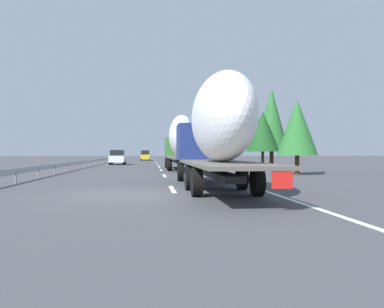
% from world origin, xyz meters
% --- Properties ---
extents(ground_plane, '(260.00, 260.00, 0.00)m').
position_xyz_m(ground_plane, '(40.00, 0.00, 0.00)').
color(ground_plane, '#424247').
extents(lane_stripe_0, '(3.20, 0.20, 0.01)m').
position_xyz_m(lane_stripe_0, '(2.00, -1.80, 0.00)').
color(lane_stripe_0, white).
rests_on(lane_stripe_0, ground_plane).
extents(lane_stripe_1, '(3.20, 0.20, 0.01)m').
position_xyz_m(lane_stripe_1, '(11.76, -1.80, 0.00)').
color(lane_stripe_1, white).
rests_on(lane_stripe_1, ground_plane).
extents(lane_stripe_2, '(3.20, 0.20, 0.01)m').
position_xyz_m(lane_stripe_2, '(20.53, -1.80, 0.00)').
color(lane_stripe_2, white).
rests_on(lane_stripe_2, ground_plane).
extents(lane_stripe_3, '(3.20, 0.20, 0.01)m').
position_xyz_m(lane_stripe_3, '(27.70, -1.80, 0.00)').
color(lane_stripe_3, white).
rests_on(lane_stripe_3, ground_plane).
extents(lane_stripe_4, '(3.20, 0.20, 0.01)m').
position_xyz_m(lane_stripe_4, '(34.54, -1.80, 0.00)').
color(lane_stripe_4, white).
rests_on(lane_stripe_4, ground_plane).
extents(lane_stripe_5, '(3.20, 0.20, 0.01)m').
position_xyz_m(lane_stripe_5, '(46.38, -1.80, 0.00)').
color(lane_stripe_5, white).
rests_on(lane_stripe_5, ground_plane).
extents(lane_stripe_6, '(3.20, 0.20, 0.01)m').
position_xyz_m(lane_stripe_6, '(51.72, -1.80, 0.00)').
color(lane_stripe_6, white).
rests_on(lane_stripe_6, ground_plane).
extents(lane_stripe_7, '(3.20, 0.20, 0.01)m').
position_xyz_m(lane_stripe_7, '(77.80, -1.80, 0.00)').
color(lane_stripe_7, white).
rests_on(lane_stripe_7, ground_plane).
extents(lane_stripe_8, '(3.20, 0.20, 0.01)m').
position_xyz_m(lane_stripe_8, '(67.98, -1.80, 0.00)').
color(lane_stripe_8, white).
rests_on(lane_stripe_8, ground_plane).
extents(lane_stripe_9, '(3.20, 0.20, 0.01)m').
position_xyz_m(lane_stripe_9, '(81.94, -1.80, 0.00)').
color(lane_stripe_9, white).
rests_on(lane_stripe_9, ground_plane).
extents(edge_line_right, '(110.00, 0.20, 0.01)m').
position_xyz_m(edge_line_right, '(45.00, -5.50, 0.00)').
color(edge_line_right, white).
rests_on(edge_line_right, ground_plane).
extents(truck_lead, '(13.43, 2.55, 4.88)m').
position_xyz_m(truck_lead, '(20.98, -3.60, 2.70)').
color(truck_lead, '#387038').
rests_on(truck_lead, ground_plane).
extents(truck_trailing, '(14.01, 2.55, 4.60)m').
position_xyz_m(truck_trailing, '(1.44, -3.60, 2.57)').
color(truck_trailing, navy).
rests_on(truck_trailing, ground_plane).
extents(car_yellow_coupe, '(4.48, 1.76, 1.96)m').
position_xyz_m(car_yellow_coupe, '(61.81, 0.16, 0.97)').
color(car_yellow_coupe, gold).
rests_on(car_yellow_coupe, ground_plane).
extents(car_white_van, '(4.47, 1.91, 1.87)m').
position_xyz_m(car_white_van, '(36.76, 3.39, 0.94)').
color(car_white_van, white).
rests_on(car_white_van, ground_plane).
extents(road_sign, '(0.10, 0.90, 3.30)m').
position_xyz_m(road_sign, '(37.69, -6.70, 2.28)').
color(road_sign, gray).
rests_on(road_sign, ground_plane).
extents(tree_0, '(2.87, 2.87, 5.36)m').
position_xyz_m(tree_0, '(12.16, -11.21, 3.35)').
color(tree_0, '#472D19').
rests_on(tree_0, ground_plane).
extents(tree_1, '(3.04, 3.04, 5.40)m').
position_xyz_m(tree_1, '(20.73, -11.22, 3.52)').
color(tree_1, '#472D19').
rests_on(tree_1, ground_plane).
extents(tree_2, '(3.16, 3.16, 7.85)m').
position_xyz_m(tree_2, '(22.49, -12.63, 4.87)').
color(tree_2, '#472D19').
rests_on(tree_2, ground_plane).
extents(guardrail_median, '(94.00, 0.10, 0.76)m').
position_xyz_m(guardrail_median, '(43.00, 6.00, 0.58)').
color(guardrail_median, '#9EA0A5').
rests_on(guardrail_median, ground_plane).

